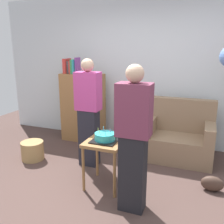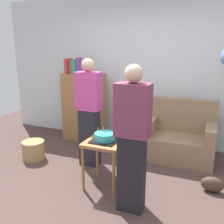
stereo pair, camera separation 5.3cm
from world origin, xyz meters
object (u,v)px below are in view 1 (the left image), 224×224
(person_blowing_candles, at_px, (89,113))
(wicker_basket, at_px, (33,151))
(couch, at_px, (178,138))
(birthday_cake, at_px, (105,137))
(side_table, at_px, (105,148))
(handbag, at_px, (212,184))
(bookshelf, at_px, (83,106))
(person_holding_cake, at_px, (133,140))

(person_blowing_candles, relative_size, wicker_basket, 4.53)
(couch, bearing_deg, birthday_cake, -122.21)
(side_table, relative_size, handbag, 2.25)
(couch, xyz_separation_m, bookshelf, (-1.84, 0.17, 0.33))
(side_table, height_order, wicker_basket, side_table)
(couch, distance_m, person_holding_cake, 1.68)
(couch, relative_size, handbag, 3.93)
(couch, distance_m, handbag, 1.05)
(couch, xyz_separation_m, person_holding_cake, (-0.31, -1.58, 0.49))
(bookshelf, xyz_separation_m, birthday_cake, (1.05, -1.41, 0.01))
(couch, relative_size, birthday_cake, 3.44)
(person_holding_cake, xyz_separation_m, handbag, (0.85, 0.71, -0.73))
(couch, height_order, wicker_basket, couch)
(birthday_cake, distance_m, handbag, 1.49)
(couch, relative_size, side_table, 1.74)
(handbag, bearing_deg, birthday_cake, -164.38)
(bookshelf, relative_size, person_holding_cake, 0.98)
(handbag, bearing_deg, bookshelf, 156.35)
(couch, xyz_separation_m, birthday_cake, (-0.78, -1.24, 0.34))
(side_table, xyz_separation_m, birthday_cake, (-0.00, -0.00, 0.15))
(side_table, distance_m, person_blowing_candles, 0.75)
(couch, distance_m, side_table, 1.48)
(bookshelf, height_order, person_blowing_candles, person_blowing_candles)
(side_table, bearing_deg, wicker_basket, 167.51)
(birthday_cake, bearing_deg, handbag, 15.62)
(birthday_cake, relative_size, handbag, 1.14)
(bookshelf, bearing_deg, wicker_basket, -108.19)
(side_table, height_order, birthday_cake, birthday_cake)
(side_table, relative_size, person_holding_cake, 0.39)
(bookshelf, bearing_deg, side_table, -53.29)
(wicker_basket, bearing_deg, birthday_cake, -12.49)
(side_table, bearing_deg, person_blowing_candles, 133.53)
(side_table, bearing_deg, couch, 57.79)
(birthday_cake, bearing_deg, wicker_basket, 167.51)
(birthday_cake, distance_m, person_blowing_candles, 0.70)
(side_table, xyz_separation_m, wicker_basket, (-1.41, 0.31, -0.38))
(couch, bearing_deg, bookshelf, 174.72)
(bookshelf, bearing_deg, handbag, -23.65)
(couch, height_order, handbag, couch)
(birthday_cake, bearing_deg, bookshelf, 126.71)
(bookshelf, xyz_separation_m, handbag, (2.38, -1.04, -0.58))
(bookshelf, distance_m, wicker_basket, 1.27)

